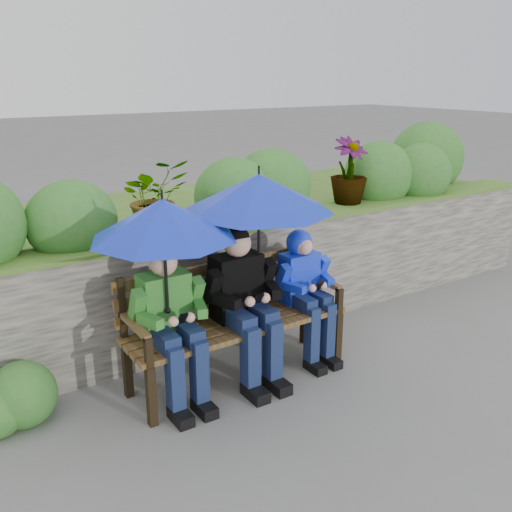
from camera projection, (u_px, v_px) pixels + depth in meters
ground at (263, 373)px, 4.54m from camera, size 60.00×60.00×0.00m
garden_backdrop at (170, 249)px, 5.61m from camera, size 8.00×2.83×1.78m
park_bench at (232, 313)px, 4.36m from camera, size 1.74×0.51×0.92m
boy_left at (171, 318)px, 3.98m from camera, size 0.52×0.60×1.16m
boy_middle at (244, 298)px, 4.28m from camera, size 0.56×0.65×1.21m
boy_right at (305, 283)px, 4.61m from camera, size 0.46×0.56×1.08m
umbrella_left at (163, 219)px, 3.73m from camera, size 1.00×1.00×0.87m
umbrella_right at (259, 193)px, 4.17m from camera, size 1.12×1.12×0.93m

